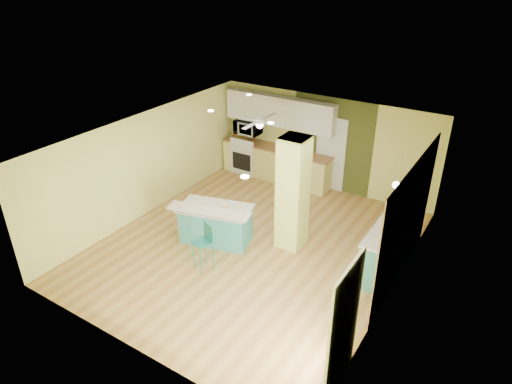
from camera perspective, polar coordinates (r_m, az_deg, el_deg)
floor at (r=10.04m, az=-0.30°, el=-6.76°), size 6.00×7.00×0.01m
ceiling at (r=8.88m, az=-0.34°, el=6.76°), size 6.00×7.00×0.01m
wall_back at (r=12.23m, az=8.63°, el=6.08°), size 6.00×0.01×2.50m
wall_front at (r=7.18m, az=-15.91°, el=-11.51°), size 6.00×0.01×2.50m
wall_left at (r=11.15m, az=-13.46°, el=3.46°), size 0.01×7.00×2.50m
wall_right at (r=8.38m, az=17.32°, el=-5.55°), size 0.01×7.00×2.50m
wood_panel at (r=8.89m, az=18.34°, el=-3.69°), size 0.02×3.40×2.50m
olive_accent at (r=12.14m, az=9.46°, el=5.86°), size 2.20×0.02×2.50m
interior_door at (r=12.21m, az=9.31°, el=4.73°), size 0.82×0.05×2.00m
french_door at (r=6.74m, az=10.90°, el=-16.16°), size 0.04×1.08×2.10m
column at (r=9.49m, az=4.62°, el=-0.21°), size 0.55×0.55×2.50m
kitchen_run at (r=12.81m, az=2.53°, el=3.61°), size 3.25×0.63×0.94m
stove at (r=13.26m, az=-1.06°, el=4.44°), size 0.76×0.66×1.08m
upper_cabinets at (r=12.39m, az=2.95°, el=10.07°), size 3.20×0.34×0.80m
microwave at (r=12.95m, az=-1.07°, el=8.09°), size 0.70×0.48×0.39m
ceiling_fan at (r=11.17m, az=0.47°, el=8.84°), size 1.41×1.41×0.61m
pendant_lamp at (r=8.80m, az=17.11°, el=0.86°), size 0.14×0.14×0.69m
wall_decor at (r=8.93m, az=18.83°, el=-1.43°), size 0.03×0.90×0.70m
peninsula at (r=10.03m, az=-5.08°, el=-3.91°), size 1.86×1.34×0.95m
bar_stool at (r=9.07m, az=-6.36°, el=-5.97°), size 0.43×0.43×1.01m
side_counter at (r=9.32m, az=15.90°, el=-7.31°), size 0.65×1.52×0.98m
fruit_bowl at (r=12.38m, az=4.03°, el=5.22°), size 0.28×0.28×0.06m
canister at (r=9.67m, az=-3.88°, el=-1.92°), size 0.13×0.13×0.17m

